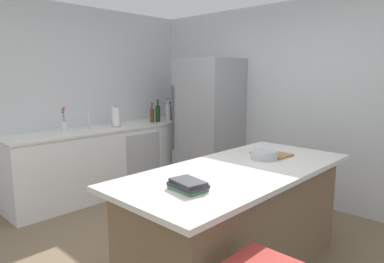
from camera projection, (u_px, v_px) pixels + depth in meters
ground_plane at (178, 263)px, 3.04m from camera, size 7.20×7.20×0.00m
wall_rear at (301, 103)px, 4.43m from camera, size 6.00×0.10×2.60m
wall_left at (48, 103)px, 4.49m from camera, size 0.10×6.00×2.60m
counter_run_left at (111, 159)px, 4.87m from camera, size 0.65×2.86×0.94m
kitchen_island at (238, 219)px, 2.88m from camera, size 0.98×2.22×0.91m
refrigerator at (209, 124)px, 5.02m from camera, size 0.82×0.77×1.90m
sink_faucet at (89, 117)px, 4.60m from camera, size 0.15×0.05×0.30m
flower_vase at (64, 125)px, 4.31m from camera, size 0.08×0.08×0.33m
paper_towel_roll at (116, 117)px, 4.82m from camera, size 0.14×0.14×0.31m
gin_bottle at (177, 112)px, 5.70m from camera, size 0.08×0.08×0.28m
whiskey_bottle at (173, 113)px, 5.63m from camera, size 0.09×0.09×0.27m
vinegar_bottle at (170, 113)px, 5.54m from camera, size 0.06×0.06×0.30m
soda_bottle at (168, 112)px, 5.45m from camera, size 0.08×0.08×0.35m
hot_sauce_bottle at (158, 115)px, 5.47m from camera, size 0.04×0.04×0.21m
wine_bottle at (158, 113)px, 5.31m from camera, size 0.07×0.07×0.35m
syrup_bottle at (152, 115)px, 5.27m from camera, size 0.07×0.07×0.30m
cookbook_stack at (188, 185)px, 2.27m from camera, size 0.26×0.20×0.07m
mixing_bowl at (264, 155)px, 3.10m from camera, size 0.24×0.24×0.08m
cutting_board at (271, 154)px, 3.27m from camera, size 0.36×0.26×0.02m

